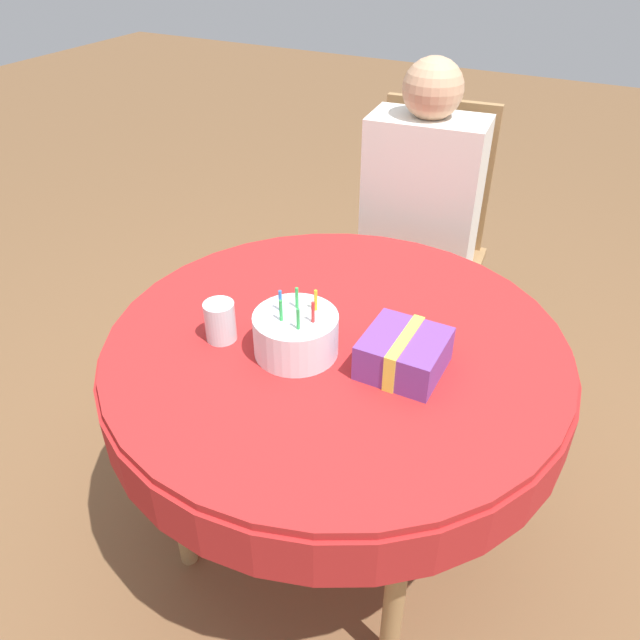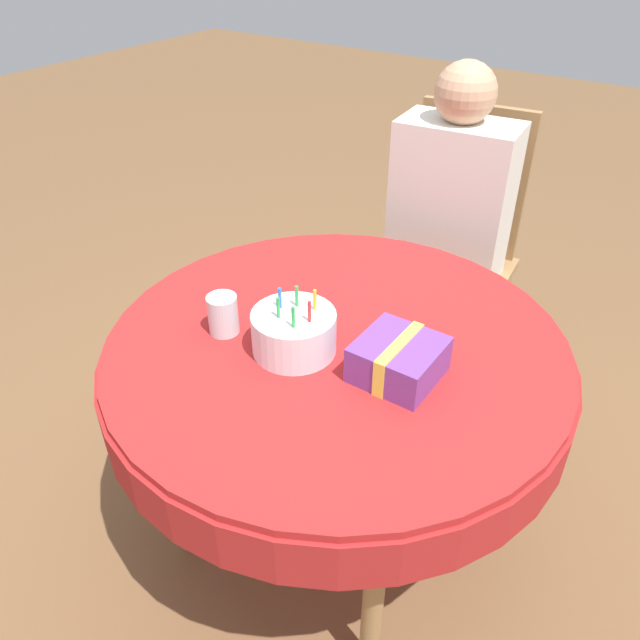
% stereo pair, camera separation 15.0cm
% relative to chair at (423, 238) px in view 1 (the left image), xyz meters
% --- Properties ---
extents(ground_plane, '(12.00, 12.00, 0.00)m').
position_rel_chair_xyz_m(ground_plane, '(0.09, -0.92, -0.55)').
color(ground_plane, brown).
extents(dining_table, '(1.16, 1.16, 0.71)m').
position_rel_chair_xyz_m(dining_table, '(0.09, -0.92, 0.08)').
color(dining_table, '#B22323').
rests_on(dining_table, ground_plane).
extents(chair, '(0.49, 0.49, 1.02)m').
position_rel_chair_xyz_m(chair, '(0.00, 0.00, 0.00)').
color(chair, '#A37A4C').
rests_on(chair, ground_plane).
extents(person, '(0.41, 0.34, 1.21)m').
position_rel_chair_xyz_m(person, '(0.01, -0.11, 0.18)').
color(person, tan).
rests_on(person, ground_plane).
extents(birthday_cake, '(0.20, 0.20, 0.16)m').
position_rel_chair_xyz_m(birthday_cake, '(0.03, -1.01, 0.21)').
color(birthday_cake, white).
rests_on(birthday_cake, dining_table).
extents(drinking_glass, '(0.08, 0.08, 0.10)m').
position_rel_chair_xyz_m(drinking_glass, '(-0.16, -1.05, 0.21)').
color(drinking_glass, silver).
rests_on(drinking_glass, dining_table).
extents(gift_box, '(0.18, 0.18, 0.10)m').
position_rel_chair_xyz_m(gift_box, '(0.28, -0.95, 0.21)').
color(gift_box, '#753D99').
rests_on(gift_box, dining_table).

